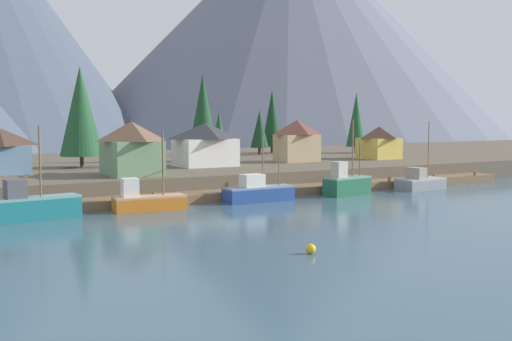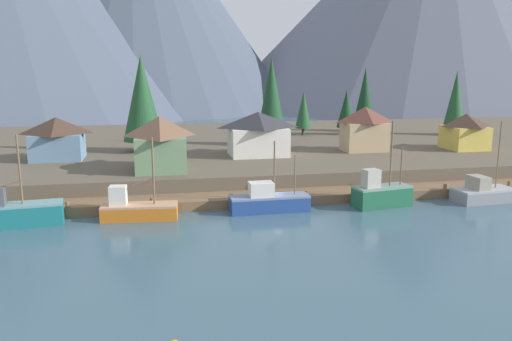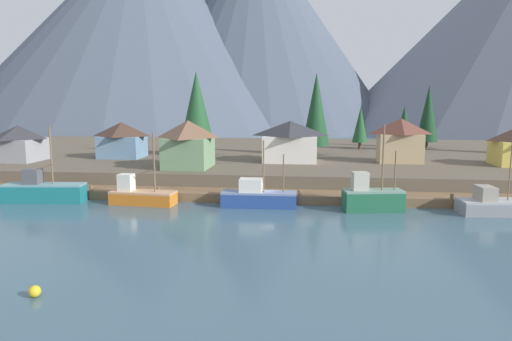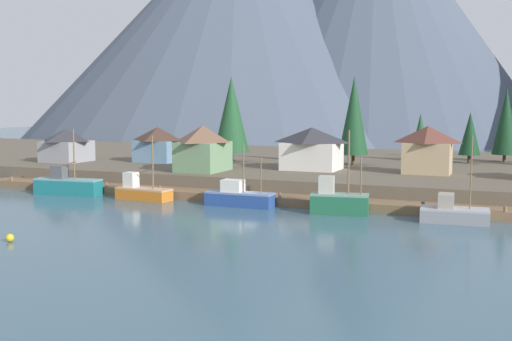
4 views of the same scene
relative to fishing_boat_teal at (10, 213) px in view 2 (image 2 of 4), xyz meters
The scene contains 19 objects.
ground_plane 32.95m from the fishing_boat_teal, 41.40° to the left, with size 400.00×400.00×1.00m, color #3D5B6B.
dock 24.98m from the fishing_boat_teal, ahead, with size 80.00×4.00×1.60m.
shoreline_bank 41.82m from the fishing_boat_teal, 53.83° to the left, with size 400.00×56.00×2.50m, color brown.
fishing_boat_teal is the anchor object (origin of this frame).
fishing_boat_orange 11.30m from the fishing_boat_teal, ahead, with size 7.31×2.96×7.89m.
fishing_boat_blue 24.21m from the fishing_boat_teal, ahead, with size 8.03×2.44×7.18m.
fishing_boat_green 36.13m from the fishing_boat_teal, ahead, with size 6.38×3.32×8.97m.
fishing_boat_grey 47.95m from the fishing_boat_teal, ahead, with size 6.77×3.54×8.69m.
house_yellow 60.79m from the fishing_boat_teal, 18.06° to the left, with size 5.54×5.77×5.20m.
house_tan 47.24m from the fishing_boat_teal, 25.18° to the left, with size 6.35×4.31×6.33m.
house_white 33.33m from the fishing_boat_teal, 35.62° to the left, with size 8.04×6.22×5.93m.
house_blue 21.41m from the fishing_boat_teal, 88.20° to the left, with size 6.68×5.53×5.51m.
house_green 18.51m from the fishing_boat_teal, 40.13° to the left, with size 5.99×7.28×6.27m.
conifer_near_left 66.74m from the fishing_boat_teal, 38.98° to the left, with size 3.92×3.92×11.79m.
conifer_near_right 55.14m from the fishing_boat_teal, 44.86° to the left, with size 2.87×2.87×7.72m.
conifer_mid_left 60.25m from the fishing_boat_teal, 39.12° to the left, with size 3.27×3.27×7.95m.
conifer_mid_right 42.31m from the fishing_boat_teal, 42.25° to the left, with size 4.40×4.40×13.34m.
conifer_back_left 29.28m from the fishing_boat_teal, 65.60° to the left, with size 5.64×5.64×13.50m.
conifer_back_right 73.60m from the fishing_boat_teal, 27.32° to the left, with size 3.66×3.66×11.29m.
Camera 2 is at (-11.12, -49.93, 14.32)m, focal length 35.77 mm.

